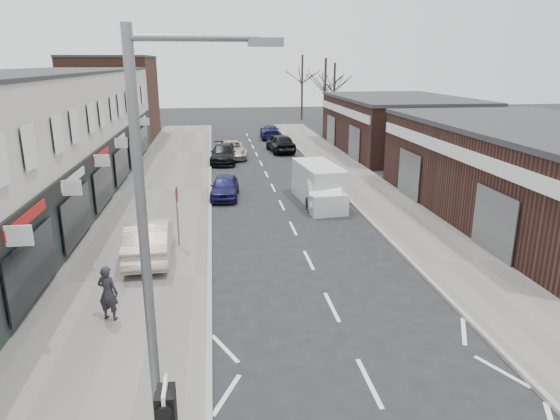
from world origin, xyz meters
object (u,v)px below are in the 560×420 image
object	(u,v)px
street_lamp	(157,261)
parked_car_left_c	(231,150)
pedestrian	(108,293)
parked_car_left_b	(223,154)
parked_car_right_a	(321,190)
parked_car_right_b	(281,143)
warning_sign	(177,198)
parked_car_right_c	(270,132)
sedan_on_pavement	(149,239)
parked_car_left_a	(225,187)
white_van	(319,185)

from	to	relation	value
street_lamp	parked_car_left_c	size ratio (longest dim) A/B	1.62
pedestrian	parked_car_left_b	xyz separation A→B (m)	(4.01, 24.70, -0.28)
street_lamp	parked_car_left_c	world-z (taller)	street_lamp
parked_car_right_a	parked_car_right_b	world-z (taller)	parked_car_right_a
warning_sign	parked_car_left_b	size ratio (longest dim) A/B	0.56
pedestrian	parked_car_right_c	bearing A→B (deg)	-84.59
street_lamp	parked_car_right_b	distance (m)	36.41
parked_car_left_c	parked_car_left_b	bearing A→B (deg)	-111.83
warning_sign	street_lamp	bearing A→B (deg)	-87.16
parked_car_left_c	parked_car_right_c	xyz separation A→B (m)	(4.40, 10.31, 0.01)
sedan_on_pavement	parked_car_left_a	size ratio (longest dim) A/B	1.23
parked_car_right_c	parked_car_right_a	bearing A→B (deg)	92.98
sedan_on_pavement	parked_car_left_a	xyz separation A→B (m)	(3.21, 9.19, -0.24)
street_lamp	white_van	size ratio (longest dim) A/B	1.42
sedan_on_pavement	parked_car_left_a	bearing A→B (deg)	-111.25
pedestrian	parked_car_left_a	distance (m)	14.64
parked_car_left_c	parked_car_right_c	world-z (taller)	parked_car_right_c
parked_car_left_c	parked_car_right_a	distance (m)	15.19
parked_car_right_a	pedestrian	bearing A→B (deg)	58.70
sedan_on_pavement	parked_car_left_a	distance (m)	9.73
white_van	parked_car_right_c	distance (m)	24.56
parked_car_left_b	parked_car_right_c	bearing A→B (deg)	71.00
parked_car_left_a	warning_sign	bearing A→B (deg)	-99.25
parked_car_right_b	parked_car_right_a	bearing A→B (deg)	84.29
white_van	parked_car_left_b	distance (m)	13.27
parked_car_right_b	sedan_on_pavement	bearing A→B (deg)	64.81
warning_sign	parked_car_left_c	world-z (taller)	warning_sign
parked_car_left_c	pedestrian	bearing A→B (deg)	-102.73
white_van	parked_car_right_a	bearing A→B (deg)	-88.64
parked_car_right_c	parked_car_right_b	bearing A→B (deg)	92.98
warning_sign	sedan_on_pavement	distance (m)	2.06
parked_car_right_a	warning_sign	bearing A→B (deg)	44.92
street_lamp	parked_car_right_b	bearing A→B (deg)	79.30
parked_car_right_c	parked_car_left_a	bearing A→B (deg)	80.02
sedan_on_pavement	white_van	bearing A→B (deg)	-140.41
white_van	parked_car_left_a	distance (m)	5.50
warning_sign	parked_car_right_c	size ratio (longest dim) A/B	0.56
white_van	parked_car_right_a	size ratio (longest dim) A/B	1.15
white_van	parked_car_left_b	bearing A→B (deg)	106.85
warning_sign	parked_car_left_a	xyz separation A→B (m)	(2.10, 8.04, -1.54)
parked_car_left_b	parked_car_left_c	bearing A→B (deg)	74.41
warning_sign	parked_car_right_b	bearing A→B (deg)	72.10
parked_car_left_a	parked_car_left_b	bearing A→B (deg)	94.46
parked_car_left_b	parked_car_right_c	distance (m)	13.29
parked_car_left_b	parked_car_right_a	size ratio (longest dim) A/B	0.99
pedestrian	parked_car_right_c	world-z (taller)	pedestrian
parked_car_right_b	parked_car_right_c	world-z (taller)	parked_car_right_b
warning_sign	parked_car_right_c	bearing A→B (deg)	76.60
parked_car_right_a	parked_car_right_c	distance (m)	24.85
parked_car_right_b	parked_car_left_a	bearing A→B (deg)	64.66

